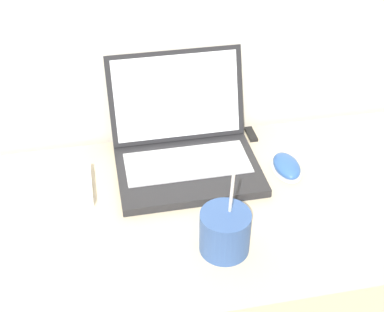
{
  "coord_description": "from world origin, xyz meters",
  "views": [
    {
      "loc": [
        -0.22,
        -0.56,
        1.5
      ],
      "look_at": [
        -0.03,
        0.35,
        0.81
      ],
      "focal_mm": 50.0,
      "sensor_mm": 36.0,
      "label": 1
    }
  ],
  "objects_px": {
    "laptop": "(184,143)",
    "drink_cup": "(225,231)",
    "computer_mouse": "(287,166)",
    "usb_stick": "(251,134)"
  },
  "relations": [
    {
      "from": "laptop",
      "to": "computer_mouse",
      "type": "distance_m",
      "value": 0.25
    },
    {
      "from": "usb_stick",
      "to": "laptop",
      "type": "bearing_deg",
      "value": -158.99
    },
    {
      "from": "drink_cup",
      "to": "usb_stick",
      "type": "height_order",
      "value": "drink_cup"
    },
    {
      "from": "laptop",
      "to": "drink_cup",
      "type": "relative_size",
      "value": 1.51
    },
    {
      "from": "drink_cup",
      "to": "laptop",
      "type": "bearing_deg",
      "value": 94.56
    },
    {
      "from": "computer_mouse",
      "to": "drink_cup",
      "type": "bearing_deg",
      "value": -133.85
    },
    {
      "from": "computer_mouse",
      "to": "usb_stick",
      "type": "distance_m",
      "value": 0.16
    },
    {
      "from": "laptop",
      "to": "drink_cup",
      "type": "xyz_separation_m",
      "value": [
        0.02,
        -0.3,
        -0.0
      ]
    },
    {
      "from": "drink_cup",
      "to": "usb_stick",
      "type": "distance_m",
      "value": 0.41
    },
    {
      "from": "computer_mouse",
      "to": "laptop",
      "type": "bearing_deg",
      "value": 159.32
    }
  ]
}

